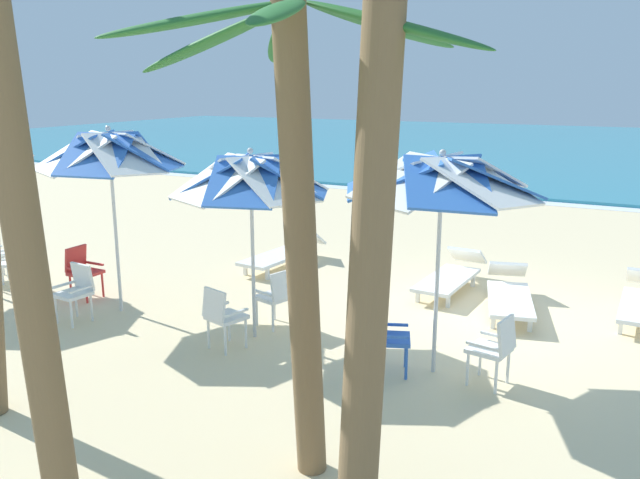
% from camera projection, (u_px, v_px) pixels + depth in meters
% --- Properties ---
extents(ground_plane, '(80.00, 80.00, 0.00)m').
position_uv_depth(ground_plane, '(485.00, 318.00, 9.90)').
color(ground_plane, beige).
extents(sea, '(80.00, 36.00, 0.10)m').
position_uv_depth(sea, '(609.00, 148.00, 34.89)').
color(sea, teal).
rests_on(sea, ground).
extents(surf_foam, '(80.00, 0.70, 0.01)m').
position_uv_depth(surf_foam, '(568.00, 205.00, 19.02)').
color(surf_foam, white).
rests_on(surf_foam, ground).
extents(beach_umbrella_0, '(2.37, 2.37, 2.74)m').
position_uv_depth(beach_umbrella_0, '(442.00, 178.00, 7.50)').
color(beach_umbrella_0, silver).
rests_on(beach_umbrella_0, ground).
extents(plastic_chair_0, '(0.54, 0.52, 0.87)m').
position_uv_depth(plastic_chair_0, '(495.00, 346.00, 7.58)').
color(plastic_chair_0, white).
rests_on(plastic_chair_0, ground).
extents(plastic_chair_1, '(0.59, 0.57, 0.87)m').
position_uv_depth(plastic_chair_1, '(386.00, 334.00, 7.94)').
color(plastic_chair_1, blue).
rests_on(plastic_chair_1, ground).
extents(beach_umbrella_1, '(2.19, 2.19, 2.65)m').
position_uv_depth(beach_umbrella_1, '(251.00, 178.00, 8.65)').
color(beach_umbrella_1, silver).
rests_on(beach_umbrella_1, ground).
extents(plastic_chair_2, '(0.57, 0.55, 0.87)m').
position_uv_depth(plastic_chair_2, '(277.00, 294.00, 9.43)').
color(plastic_chair_2, white).
rests_on(plastic_chair_2, ground).
extents(plastic_chair_3, '(0.54, 0.57, 0.87)m').
position_uv_depth(plastic_chair_3, '(222.00, 314.00, 8.62)').
color(plastic_chair_3, white).
rests_on(plastic_chair_3, ground).
extents(beach_umbrella_2, '(2.21, 2.21, 2.87)m').
position_uv_depth(beach_umbrella_2, '(110.00, 153.00, 9.63)').
color(beach_umbrella_2, silver).
rests_on(beach_umbrella_2, ground).
extents(plastic_chair_4, '(0.47, 0.45, 0.87)m').
position_uv_depth(plastic_chair_4, '(82.00, 269.00, 10.72)').
color(plastic_chair_4, red).
rests_on(plastic_chair_4, ground).
extents(plastic_chair_5, '(0.48, 0.51, 0.87)m').
position_uv_depth(plastic_chair_5, '(76.00, 289.00, 9.67)').
color(plastic_chair_5, white).
rests_on(plastic_chair_5, ground).
extents(plastic_chair_7, '(0.63, 0.63, 0.87)m').
position_uv_depth(plastic_chair_7, '(14.00, 260.00, 11.29)').
color(plastic_chair_7, white).
rests_on(plastic_chair_7, ground).
extents(sun_lounger_1, '(1.12, 2.23, 0.62)m').
position_uv_depth(sun_lounger_1, '(509.00, 293.00, 10.16)').
color(sun_lounger_1, white).
rests_on(sun_lounger_1, ground).
extents(sun_lounger_2, '(0.76, 2.18, 0.62)m').
position_uv_depth(sun_lounger_2, '(451.00, 275.00, 11.14)').
color(sun_lounger_2, white).
rests_on(sun_lounger_2, ground).
extents(sun_lounger_3, '(0.85, 2.20, 0.62)m').
position_uv_depth(sun_lounger_3, '(283.00, 253.00, 12.60)').
color(sun_lounger_3, white).
rests_on(sun_lounger_3, ground).
extents(palm_tree_0, '(2.55, 2.61, 5.46)m').
position_uv_depth(palm_tree_0, '(373.00, 118.00, 4.54)').
color(palm_tree_0, brown).
rests_on(palm_tree_0, ground).
extents(palm_tree_1, '(2.94, 3.15, 6.24)m').
position_uv_depth(palm_tree_1, '(1.00, 35.00, 4.35)').
color(palm_tree_1, brown).
rests_on(palm_tree_1, ground).
extents(palm_tree_4, '(3.08, 2.86, 4.13)m').
position_uv_depth(palm_tree_4, '(299.00, 179.00, 5.22)').
color(palm_tree_4, brown).
rests_on(palm_tree_4, ground).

